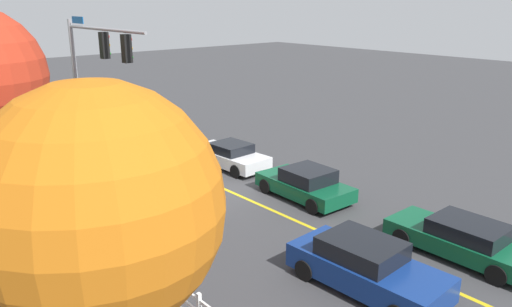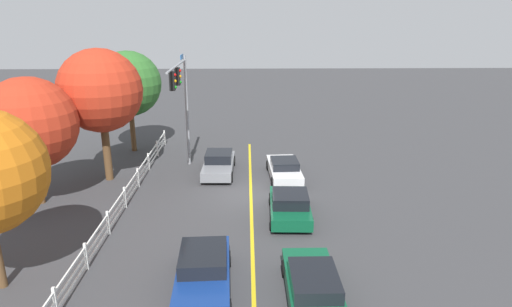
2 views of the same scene
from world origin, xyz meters
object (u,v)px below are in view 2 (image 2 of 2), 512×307
object	(u,v)px
car_4	(290,205)
tree_0	(100,91)
car_0	(284,169)
tree_3	(129,84)
tree_2	(30,124)
car_2	(313,287)
car_1	(203,272)
car_3	(219,163)

from	to	relation	value
car_4	tree_0	world-z (taller)	tree_0
car_0	tree_3	xyz separation A→B (m)	(5.99, 10.66, 4.36)
car_0	tree_2	distance (m)	14.23
car_2	car_4	world-z (taller)	car_4
tree_0	tree_3	distance (m)	5.92
tree_2	car_4	bearing A→B (deg)	-98.73
car_1	tree_3	distance (m)	19.04
car_1	tree_0	xyz separation A→B (m)	(11.38, 6.84, 4.73)
car_0	car_4	bearing A→B (deg)	175.62
car_1	tree_3	world-z (taller)	tree_3
car_1	car_2	distance (m)	3.98
tree_3	tree_2	bearing A→B (deg)	164.24
car_0	car_2	size ratio (longest dim) A/B	0.98
car_3	tree_0	world-z (taller)	tree_0
car_3	car_1	bearing A→B (deg)	2.15
car_1	car_4	world-z (taller)	car_1
car_0	car_4	xyz separation A→B (m)	(-5.39, 0.17, 0.03)
car_0	car_2	xyz separation A→B (m)	(-12.17, 0.01, 0.02)
car_0	tree_0	bearing A→B (deg)	86.96
car_1	car_4	xyz separation A→B (m)	(5.90, -3.73, -0.07)
car_2	car_1	bearing A→B (deg)	77.28
car_2	tree_0	world-z (taller)	tree_0
car_2	car_4	bearing A→B (deg)	1.28
car_0	tree_3	world-z (taller)	tree_3
tree_2	tree_0	bearing A→B (deg)	-36.59
car_1	car_4	bearing A→B (deg)	145.30
car_0	car_1	world-z (taller)	car_1
car_4	tree_0	xyz separation A→B (m)	(5.48, 10.56, 4.81)
car_2	car_4	distance (m)	6.78
tree_0	car_0	bearing A→B (deg)	-90.45
car_1	car_2	size ratio (longest dim) A/B	1.00
car_1	tree_2	world-z (taller)	tree_2
car_1	tree_2	xyz separation A→B (m)	(7.92, 9.41, 3.66)
car_3	car_4	world-z (taller)	same
car_3	tree_3	size ratio (longest dim) A/B	0.63
car_1	car_0	bearing A→B (deg)	158.54
car_4	tree_3	distance (m)	16.07
car_2	tree_0	distance (m)	16.98
car_4	car_0	bearing A→B (deg)	0.47
car_1	car_4	size ratio (longest dim) A/B	1.09
tree_3	car_0	bearing A→B (deg)	-119.32
tree_0	tree_2	world-z (taller)	tree_0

